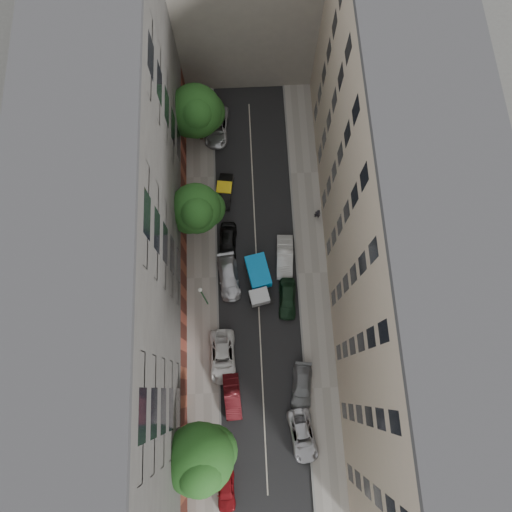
{
  "coord_description": "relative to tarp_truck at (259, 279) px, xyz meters",
  "views": [
    {
      "loc": [
        -0.63,
        -10.93,
        44.1
      ],
      "look_at": [
        -0.11,
        0.29,
        6.0
      ],
      "focal_mm": 32.0,
      "sensor_mm": 36.0,
      "label": 1
    }
  ],
  "objects": [
    {
      "name": "ground",
      "position": [
        -0.09,
        0.67,
        -1.22
      ],
      "size": [
        120.0,
        120.0,
        0.0
      ],
      "primitive_type": "plane",
      "color": "#4C4C49",
      "rests_on": "ground"
    },
    {
      "name": "sidewalk_left",
      "position": [
        -5.59,
        0.67,
        -1.14
      ],
      "size": [
        3.0,
        44.0,
        0.15
      ],
      "primitive_type": "cube",
      "color": "gray",
      "rests_on": "ground"
    },
    {
      "name": "car_right_3",
      "position": [
        2.71,
        2.27,
        -0.47
      ],
      "size": [
        1.85,
        4.59,
        1.48
      ],
      "primitive_type": "imported",
      "rotation": [
        0.0,
        0.0,
        -0.06
      ],
      "color": "silver",
      "rests_on": "ground"
    },
    {
      "name": "car_right_2",
      "position": [
        2.71,
        -1.93,
        -0.51
      ],
      "size": [
        1.96,
        4.24,
        1.41
      ],
      "primitive_type": "imported",
      "rotation": [
        0.0,
        0.0,
        -0.07
      ],
      "color": "black",
      "rests_on": "ground"
    },
    {
      "name": "tree_mid",
      "position": [
        -5.31,
        5.56,
        4.58
      ],
      "size": [
        4.95,
        4.62,
        8.36
      ],
      "color": "#382619",
      "rests_on": "sidewalk_left"
    },
    {
      "name": "building_left",
      "position": [
        -11.09,
        0.67,
        8.78
      ],
      "size": [
        8.0,
        44.0,
        20.0
      ],
      "primitive_type": "cube",
      "color": "#454340",
      "rests_on": "ground"
    },
    {
      "name": "car_left_5",
      "position": [
        -3.04,
        9.67,
        -0.57
      ],
      "size": [
        1.88,
        4.09,
        1.3
      ],
      "primitive_type": "imported",
      "rotation": [
        0.0,
        0.0,
        -0.13
      ],
      "color": "black",
      "rests_on": "ground"
    },
    {
      "name": "sidewalk_right",
      "position": [
        5.41,
        0.67,
        -1.14
      ],
      "size": [
        3.0,
        44.0,
        0.15
      ],
      "primitive_type": "cube",
      "color": "gray",
      "rests_on": "ground"
    },
    {
      "name": "car_left_3",
      "position": [
        -2.89,
        0.47,
        -0.52
      ],
      "size": [
        2.44,
        4.98,
        1.39
      ],
      "primitive_type": "imported",
      "rotation": [
        0.0,
        0.0,
        0.1
      ],
      "color": "#BCBCC1",
      "rests_on": "ground"
    },
    {
      "name": "pedestrian",
      "position": [
        6.31,
        6.59,
        -0.21
      ],
      "size": [
        0.72,
        0.57,
        1.72
      ],
      "primitive_type": "imported",
      "rotation": [
        0.0,
        0.0,
        2.85
      ],
      "color": "black",
      "rests_on": "sidewalk_right"
    },
    {
      "name": "road_surface",
      "position": [
        -0.09,
        0.67,
        -1.21
      ],
      "size": [
        8.0,
        44.0,
        0.02
      ],
      "primitive_type": "cube",
      "color": "black",
      "rests_on": "ground"
    },
    {
      "name": "car_left_0",
      "position": [
        -3.69,
        -18.33,
        -0.57
      ],
      "size": [
        1.61,
        3.81,
        1.29
      ],
      "primitive_type": "imported",
      "rotation": [
        0.0,
        0.0,
        0.03
      ],
      "color": "maroon",
      "rests_on": "ground"
    },
    {
      "name": "building_right",
      "position": [
        10.91,
        0.67,
        8.78
      ],
      "size": [
        8.0,
        44.0,
        20.0
      ],
      "primitive_type": "cube",
      "color": "tan",
      "rests_on": "ground"
    },
    {
      "name": "tarp_truck",
      "position": [
        0.0,
        0.0,
        0.0
      ],
      "size": [
        2.79,
        5.1,
        2.21
      ],
      "rotation": [
        0.0,
        0.0,
        0.21
      ],
      "color": "black",
      "rests_on": "ground"
    },
    {
      "name": "tree_near",
      "position": [
        -5.21,
        -15.22,
        4.85
      ],
      "size": [
        5.69,
        5.47,
        8.96
      ],
      "color": "#382619",
      "rests_on": "sidewalk_left"
    },
    {
      "name": "car_left_6",
      "position": [
        -3.69,
        17.27,
        -0.5
      ],
      "size": [
        2.85,
        5.36,
        1.43
      ],
      "primitive_type": "imported",
      "rotation": [
        0.0,
        0.0,
        -0.09
      ],
      "color": "#BABBBF",
      "rests_on": "ground"
    },
    {
      "name": "car_left_2",
      "position": [
        -3.69,
        -7.13,
        -0.51
      ],
      "size": [
        2.4,
        5.12,
        1.42
      ],
      "primitive_type": "imported",
      "rotation": [
        0.0,
        0.0,
        0.01
      ],
      "color": "silver",
      "rests_on": "ground"
    },
    {
      "name": "car_left_1",
      "position": [
        -2.89,
        -10.73,
        -0.53
      ],
      "size": [
        1.71,
        4.23,
        1.37
      ],
      "primitive_type": "imported",
      "rotation": [
        0.0,
        0.0,
        0.06
      ],
      "color": "#4D0F14",
      "rests_on": "ground"
    },
    {
      "name": "tree_far",
      "position": [
        -5.35,
        16.19,
        3.82
      ],
      "size": [
        5.53,
        5.29,
        7.67
      ],
      "color": "#382619",
      "rests_on": "sidewalk_left"
    },
    {
      "name": "car_left_4",
      "position": [
        -2.89,
        4.07,
        -0.49
      ],
      "size": [
        1.99,
        4.35,
        1.45
      ],
      "primitive_type": "imported",
      "rotation": [
        0.0,
        0.0,
        -0.07
      ],
      "color": "black",
      "rests_on": "ground"
    },
    {
      "name": "lamp_post",
      "position": [
        -5.05,
        -1.95,
        2.92
      ],
      "size": [
        0.36,
        0.36,
        6.48
      ],
      "color": "#1A5E2A",
      "rests_on": "sidewalk_left"
    },
    {
      "name": "car_right_1",
      "position": [
        3.51,
        -10.13,
        -0.58
      ],
      "size": [
        2.34,
        4.58,
        1.27
      ],
      "primitive_type": "imported",
      "rotation": [
        0.0,
        0.0,
        -0.13
      ],
      "color": "slate",
      "rests_on": "ground"
    },
    {
      "name": "car_right_0",
      "position": [
        3.26,
        -14.33,
        -0.56
      ],
      "size": [
        2.81,
        4.95,
        1.3
      ],
      "primitive_type": "imported",
      "rotation": [
        0.0,
        0.0,
        0.14
      ],
      "color": "#BABABF",
      "rests_on": "ground"
    }
  ]
}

